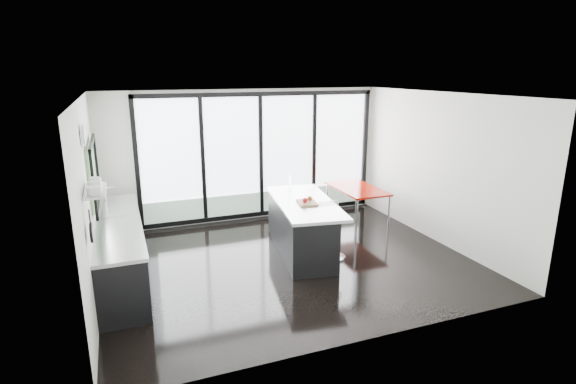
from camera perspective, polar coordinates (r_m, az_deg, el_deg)
name	(u,v)px	position (r m, az deg, el deg)	size (l,w,h in m)	color
floor	(289,261)	(7.79, 0.11, -8.81)	(6.00, 5.00, 0.00)	black
ceiling	(289,95)	(7.13, 0.12, 12.23)	(6.00, 5.00, 0.00)	white
wall_back	(259,161)	(9.72, -3.66, 3.91)	(6.00, 0.09, 2.80)	beige
wall_front	(369,232)	(5.18, 10.19, -5.01)	(6.00, 0.00, 2.80)	beige
wall_left	(91,185)	(7.10, -23.73, 0.82)	(0.26, 5.00, 2.80)	beige
wall_right	(439,168)	(8.84, 18.58, 2.86)	(0.00, 5.00, 2.80)	beige
counter_cabinets	(120,249)	(7.54, -20.52, -6.85)	(0.69, 3.24, 1.36)	black
island	(300,226)	(8.04, 1.59, -4.34)	(1.32, 2.43, 1.23)	black
bar_stool_near	(332,237)	(7.84, 5.59, -5.72)	(0.48, 0.48, 0.76)	silver
bar_stool_far	(320,234)	(8.09, 4.03, -5.39)	(0.41, 0.41, 0.66)	silver
red_table	(356,206)	(9.65, 8.69, -1.71)	(0.83, 1.46, 0.78)	#931106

